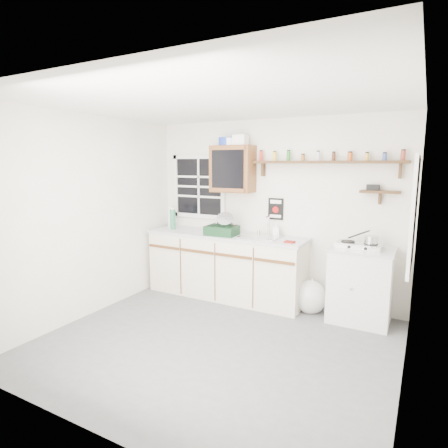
% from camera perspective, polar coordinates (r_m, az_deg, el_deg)
% --- Properties ---
extents(room, '(3.64, 3.24, 2.54)m').
position_cam_1_polar(room, '(3.82, -1.27, -0.66)').
color(room, '#525254').
rests_on(room, ground).
extents(main_cabinet, '(2.31, 0.63, 0.92)m').
position_cam_1_polar(main_cabinet, '(5.38, 0.22, -6.31)').
color(main_cabinet, beige).
rests_on(main_cabinet, floor).
extents(right_cabinet, '(0.73, 0.57, 0.91)m').
position_cam_1_polar(right_cabinet, '(4.86, 20.05, -8.70)').
color(right_cabinet, silver).
rests_on(right_cabinet, floor).
extents(sink, '(0.52, 0.44, 0.29)m').
position_cam_1_polar(sink, '(5.05, 5.62, -1.92)').
color(sink, '#B4B4B8').
rests_on(sink, main_cabinet).
extents(upper_cabinet, '(0.60, 0.32, 0.65)m').
position_cam_1_polar(upper_cabinet, '(5.30, 1.31, 8.38)').
color(upper_cabinet, '#5A2B16').
rests_on(upper_cabinet, wall_back).
extents(upper_cabinet_clutter, '(0.42, 0.24, 0.14)m').
position_cam_1_polar(upper_cabinet_clutter, '(5.31, 1.18, 12.53)').
color(upper_cabinet_clutter, '#1934A2').
rests_on(upper_cabinet_clutter, upper_cabinet).
extents(spice_shelf, '(1.91, 0.18, 0.35)m').
position_cam_1_polar(spice_shelf, '(4.91, 15.24, 9.17)').
color(spice_shelf, '#331E0E').
rests_on(spice_shelf, wall_back).
extents(secondary_shelf, '(0.45, 0.16, 0.24)m').
position_cam_1_polar(secondary_shelf, '(4.83, 22.40, 4.64)').
color(secondary_shelf, '#331E0E').
rests_on(secondary_shelf, wall_back).
extents(warning_sign, '(0.22, 0.02, 0.30)m').
position_cam_1_polar(warning_sign, '(5.22, 7.89, 2.29)').
color(warning_sign, black).
rests_on(warning_sign, wall_back).
extents(window_back, '(0.93, 0.03, 0.98)m').
position_cam_1_polar(window_back, '(5.75, -3.85, 5.69)').
color(window_back, black).
rests_on(window_back, wall_back).
extents(window_right, '(0.03, 0.78, 1.08)m').
position_cam_1_polar(window_right, '(3.85, 27.02, 1.40)').
color(window_right, black).
rests_on(window_right, wall_back).
extents(water_bottles, '(0.18, 0.16, 0.33)m').
position_cam_1_polar(water_bottles, '(5.76, -7.99, 0.87)').
color(water_bottles, silver).
rests_on(water_bottles, main_cabinet).
extents(dish_rack, '(0.44, 0.34, 0.32)m').
position_cam_1_polar(dish_rack, '(5.17, -0.18, -0.58)').
color(dish_rack, black).
rests_on(dish_rack, main_cabinet).
extents(soap_bottle, '(0.10, 0.11, 0.18)m').
position_cam_1_polar(soap_bottle, '(5.15, 7.92, -0.85)').
color(soap_bottle, silver).
rests_on(soap_bottle, main_cabinet).
extents(rag, '(0.13, 0.11, 0.02)m').
position_cam_1_polar(rag, '(4.78, 9.96, -2.70)').
color(rag, maroon).
rests_on(rag, main_cabinet).
extents(hotplate, '(0.53, 0.30, 0.08)m').
position_cam_1_polar(hotplate, '(4.72, 19.89, -3.07)').
color(hotplate, '#B4B4B8').
rests_on(hotplate, right_cabinet).
extents(saucepan, '(0.37, 0.24, 0.16)m').
position_cam_1_polar(saucepan, '(4.69, 21.43, -2.24)').
color(saucepan, '#B4B4B8').
rests_on(saucepan, hotplate).
extents(trash_bag, '(0.42, 0.38, 0.48)m').
position_cam_1_polar(trash_bag, '(5.04, 13.02, -10.73)').
color(trash_bag, beige).
rests_on(trash_bag, floor).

